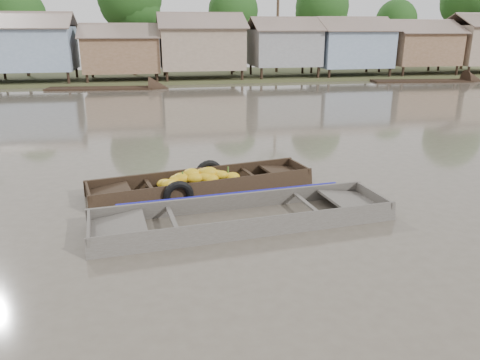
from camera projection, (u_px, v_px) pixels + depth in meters
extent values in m
plane|color=#524A3F|center=(241.00, 220.00, 10.90)|extent=(120.00, 120.00, 0.00)
cube|color=#384723|center=(169.00, 77.00, 41.67)|extent=(120.00, 12.00, 0.50)
cube|color=#7C91AB|center=(31.00, 48.00, 35.66)|extent=(6.20, 5.20, 3.20)
cube|color=brown|center=(23.00, 20.00, 33.71)|extent=(6.60, 3.02, 1.28)
cube|color=brown|center=(32.00, 20.00, 36.33)|extent=(6.60, 3.02, 1.28)
cube|color=brown|center=(122.00, 54.00, 37.03)|extent=(5.80, 4.60, 2.70)
cube|color=brown|center=(119.00, 31.00, 35.31)|extent=(6.20, 2.67, 1.14)
cube|color=brown|center=(121.00, 30.00, 37.63)|extent=(6.20, 2.67, 1.14)
cube|color=gray|center=(201.00, 48.00, 38.04)|extent=(6.50, 5.30, 3.30)
cube|color=brown|center=(202.00, 20.00, 36.05)|extent=(6.90, 3.08, 1.31)
cube|color=brown|center=(198.00, 21.00, 38.72)|extent=(6.90, 3.08, 1.31)
cube|color=gray|center=(284.00, 48.00, 39.33)|extent=(5.40, 4.70, 2.90)
cube|color=brown|center=(289.00, 24.00, 37.55)|extent=(5.80, 2.73, 1.17)
cube|color=brown|center=(280.00, 24.00, 39.92)|extent=(5.80, 2.73, 1.17)
cube|color=#7C91AB|center=(351.00, 48.00, 40.45)|extent=(6.00, 5.00, 3.10)
cube|color=brown|center=(359.00, 24.00, 38.57)|extent=(6.40, 2.90, 1.24)
cube|color=brown|center=(346.00, 24.00, 41.08)|extent=(6.40, 2.90, 1.24)
cube|color=brown|center=(419.00, 48.00, 41.65)|extent=(5.70, 4.90, 2.80)
cube|color=brown|center=(430.00, 26.00, 39.84)|extent=(6.10, 2.85, 1.21)
cube|color=brown|center=(413.00, 26.00, 42.30)|extent=(6.10, 2.85, 1.21)
cube|color=brown|center=(478.00, 20.00, 43.36)|extent=(6.70, 2.96, 1.26)
cylinder|color=#473323|center=(25.00, 49.00, 39.66)|extent=(0.28, 0.28, 4.90)
sphere|color=#123711|center=(20.00, 14.00, 38.78)|extent=(4.20, 4.20, 4.20)
cylinder|color=#473323|center=(133.00, 40.00, 40.15)|extent=(0.28, 0.28, 6.30)
cylinder|color=#473323|center=(233.00, 46.00, 42.88)|extent=(0.28, 0.28, 5.25)
sphere|color=#123711|center=(233.00, 11.00, 41.94)|extent=(4.50, 4.50, 4.50)
cylinder|color=#473323|center=(320.00, 43.00, 43.35)|extent=(0.28, 0.28, 5.60)
sphere|color=#123711|center=(322.00, 7.00, 42.35)|extent=(4.80, 4.80, 4.80)
cylinder|color=#473323|center=(394.00, 48.00, 45.90)|extent=(0.28, 0.28, 4.55)
sphere|color=#123711|center=(396.00, 20.00, 45.09)|extent=(3.90, 3.90, 3.90)
cylinder|color=#473323|center=(465.00, 37.00, 45.91)|extent=(0.28, 0.28, 6.65)
cylinder|color=#473323|center=(277.00, 30.00, 42.71)|extent=(0.24, 0.24, 8.00)
cube|color=black|center=(203.00, 192.00, 12.94)|extent=(6.12, 2.27, 0.08)
cube|color=black|center=(195.00, 177.00, 13.44)|extent=(6.06, 1.32, 0.57)
cube|color=black|center=(210.00, 191.00, 12.29)|extent=(6.06, 1.32, 0.57)
cube|color=black|center=(298.00, 172.00, 13.94)|extent=(0.31, 1.32, 0.54)
cube|color=black|center=(283.00, 172.00, 13.73)|extent=(1.24, 1.33, 0.20)
cube|color=black|center=(89.00, 198.00, 11.80)|extent=(0.31, 1.32, 0.54)
cube|color=black|center=(110.00, 193.00, 11.96)|extent=(1.24, 1.33, 0.20)
cube|color=black|center=(150.00, 186.00, 12.32)|extent=(0.34, 1.28, 0.05)
cube|color=black|center=(250.00, 174.00, 13.34)|extent=(0.34, 1.28, 0.05)
ellipsoid|color=yellow|center=(182.00, 178.00, 12.65)|extent=(0.55, 0.43, 0.30)
ellipsoid|color=yellow|center=(180.00, 189.00, 12.32)|extent=(0.53, 0.41, 0.29)
ellipsoid|color=yellow|center=(192.00, 177.00, 12.84)|extent=(0.48, 0.38, 0.27)
ellipsoid|color=yellow|center=(179.00, 186.00, 12.39)|extent=(0.49, 0.38, 0.27)
ellipsoid|color=yellow|center=(221.00, 175.00, 12.81)|extent=(0.43, 0.33, 0.24)
ellipsoid|color=yellow|center=(194.00, 176.00, 12.93)|extent=(0.49, 0.38, 0.27)
ellipsoid|color=yellow|center=(211.00, 179.00, 12.71)|extent=(0.48, 0.37, 0.26)
ellipsoid|color=yellow|center=(206.00, 177.00, 12.73)|extent=(0.49, 0.38, 0.27)
ellipsoid|color=yellow|center=(170.00, 185.00, 12.47)|extent=(0.55, 0.43, 0.30)
ellipsoid|color=yellow|center=(202.00, 172.00, 12.87)|extent=(0.42, 0.33, 0.23)
ellipsoid|color=yellow|center=(232.00, 177.00, 12.98)|extent=(0.50, 0.39, 0.28)
ellipsoid|color=yellow|center=(175.00, 186.00, 12.36)|extent=(0.55, 0.43, 0.30)
ellipsoid|color=yellow|center=(165.00, 184.00, 12.61)|extent=(0.50, 0.39, 0.28)
ellipsoid|color=yellow|center=(178.00, 189.00, 12.30)|extent=(0.54, 0.42, 0.30)
ellipsoid|color=yellow|center=(208.00, 175.00, 13.26)|extent=(0.47, 0.37, 0.26)
ellipsoid|color=yellow|center=(191.00, 173.00, 12.71)|extent=(0.52, 0.40, 0.29)
ellipsoid|color=yellow|center=(188.00, 175.00, 12.98)|extent=(0.43, 0.34, 0.24)
ellipsoid|color=yellow|center=(209.00, 175.00, 13.31)|extent=(0.45, 0.35, 0.25)
ellipsoid|color=yellow|center=(242.00, 182.00, 12.89)|extent=(0.46, 0.36, 0.25)
ellipsoid|color=yellow|center=(195.00, 178.00, 12.64)|extent=(0.51, 0.40, 0.28)
ellipsoid|color=yellow|center=(199.00, 175.00, 12.90)|extent=(0.52, 0.41, 0.29)
ellipsoid|color=yellow|center=(177.00, 179.00, 12.62)|extent=(0.47, 0.37, 0.26)
ellipsoid|color=yellow|center=(210.00, 185.00, 12.56)|extent=(0.44, 0.35, 0.24)
ellipsoid|color=yellow|center=(172.00, 193.00, 12.22)|extent=(0.44, 0.34, 0.24)
ellipsoid|color=yellow|center=(216.00, 175.00, 12.88)|extent=(0.50, 0.39, 0.28)
ellipsoid|color=yellow|center=(208.00, 172.00, 12.80)|extent=(0.56, 0.44, 0.31)
cylinder|color=#3F6626|center=(183.00, 175.00, 12.57)|extent=(0.04, 0.04, 0.20)
cylinder|color=#3F6626|center=(210.00, 172.00, 12.85)|extent=(0.04, 0.04, 0.20)
cylinder|color=#3F6626|center=(228.00, 170.00, 13.04)|extent=(0.04, 0.04, 0.20)
torus|color=black|center=(209.00, 174.00, 13.67)|extent=(0.87, 0.35, 0.85)
torus|color=black|center=(178.00, 196.00, 11.90)|extent=(0.83, 0.35, 0.81)
cube|color=#403B36|center=(243.00, 226.00, 10.77)|extent=(6.85, 2.11, 0.08)
cube|color=#403B36|center=(233.00, 204.00, 11.44)|extent=(6.87, 0.84, 0.55)
cube|color=#403B36|center=(255.00, 231.00, 9.94)|extent=(6.87, 0.84, 0.55)
cube|color=#403B36|center=(373.00, 201.00, 11.62)|extent=(0.23, 1.68, 0.52)
cube|color=#403B36|center=(352.00, 201.00, 11.43)|extent=(1.31, 1.56, 0.22)
cube|color=#403B36|center=(90.00, 234.00, 9.77)|extent=(0.23, 1.68, 0.52)
cube|color=#403B36|center=(118.00, 228.00, 9.91)|extent=(1.31, 1.56, 0.22)
cube|color=#403B36|center=(173.00, 220.00, 10.22)|extent=(0.26, 1.62, 0.05)
cube|color=#403B36|center=(308.00, 205.00, 11.10)|extent=(0.26, 1.62, 0.05)
cube|color=#665E54|center=(243.00, 224.00, 10.75)|extent=(5.23, 1.82, 0.02)
cube|color=#0E0E8D|center=(233.00, 195.00, 11.43)|extent=(5.55, 0.63, 0.14)
torus|color=olive|center=(351.00, 215.00, 11.22)|extent=(0.38, 0.38, 0.05)
torus|color=olive|center=(351.00, 214.00, 11.21)|extent=(0.31, 0.31, 0.05)
cube|color=black|center=(101.00, 90.00, 33.64)|extent=(7.66, 2.43, 0.35)
cube|color=black|center=(421.00, 82.00, 38.23)|extent=(8.18, 2.77, 0.35)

